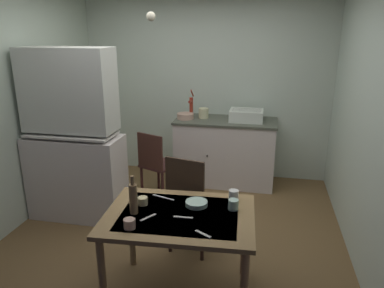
{
  "coord_description": "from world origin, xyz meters",
  "views": [
    {
      "loc": [
        0.87,
        -3.31,
        2.1
      ],
      "look_at": [
        0.18,
        0.03,
        1.01
      ],
      "focal_mm": 34.15,
      "sensor_mm": 36.0,
      "label": 1
    }
  ],
  "objects_px": {
    "chair_by_counter": "(157,163)",
    "glass_bottle": "(133,198)",
    "mixing_bowl_counter": "(185,116)",
    "chair_far_side": "(190,203)",
    "hutch_cabinet": "(74,142)",
    "teacup_mint": "(129,224)",
    "sink_basin": "(246,115)",
    "serving_bowl_wide": "(196,203)",
    "hand_pump": "(191,106)",
    "dining_table": "(180,225)"
  },
  "relations": [
    {
      "from": "chair_by_counter",
      "to": "glass_bottle",
      "type": "distance_m",
      "value": 1.85
    },
    {
      "from": "glass_bottle",
      "to": "mixing_bowl_counter",
      "type": "bearing_deg",
      "value": 93.27
    },
    {
      "from": "chair_by_counter",
      "to": "mixing_bowl_counter",
      "type": "bearing_deg",
      "value": 70.15
    },
    {
      "from": "chair_far_side",
      "to": "chair_by_counter",
      "type": "height_order",
      "value": "chair_far_side"
    },
    {
      "from": "hutch_cabinet",
      "to": "teacup_mint",
      "type": "relative_size",
      "value": 23.26
    },
    {
      "from": "hutch_cabinet",
      "to": "glass_bottle",
      "type": "relative_size",
      "value": 6.26
    },
    {
      "from": "teacup_mint",
      "to": "glass_bottle",
      "type": "xyz_separation_m",
      "value": [
        -0.05,
        0.22,
        0.09
      ]
    },
    {
      "from": "sink_basin",
      "to": "serving_bowl_wide",
      "type": "distance_m",
      "value": 2.26
    },
    {
      "from": "hand_pump",
      "to": "serving_bowl_wide",
      "type": "relative_size",
      "value": 2.21
    },
    {
      "from": "chair_by_counter",
      "to": "serving_bowl_wide",
      "type": "distance_m",
      "value": 1.78
    },
    {
      "from": "serving_bowl_wide",
      "to": "hand_pump",
      "type": "bearing_deg",
      "value": 102.85
    },
    {
      "from": "serving_bowl_wide",
      "to": "chair_by_counter",
      "type": "bearing_deg",
      "value": 117.69
    },
    {
      "from": "mixing_bowl_counter",
      "to": "hutch_cabinet",
      "type": "bearing_deg",
      "value": -127.99
    },
    {
      "from": "dining_table",
      "to": "chair_far_side",
      "type": "xyz_separation_m",
      "value": [
        -0.06,
        0.64,
        -0.14
      ]
    },
    {
      "from": "mixing_bowl_counter",
      "to": "serving_bowl_wide",
      "type": "relative_size",
      "value": 1.3
    },
    {
      "from": "mixing_bowl_counter",
      "to": "serving_bowl_wide",
      "type": "bearing_deg",
      "value": -75.11
    },
    {
      "from": "glass_bottle",
      "to": "hutch_cabinet",
      "type": "bearing_deg",
      "value": 134.37
    },
    {
      "from": "sink_basin",
      "to": "serving_bowl_wide",
      "type": "xyz_separation_m",
      "value": [
        -0.24,
        -2.24,
        -0.22
      ]
    },
    {
      "from": "dining_table",
      "to": "teacup_mint",
      "type": "bearing_deg",
      "value": -136.56
    },
    {
      "from": "hutch_cabinet",
      "to": "dining_table",
      "type": "height_order",
      "value": "hutch_cabinet"
    },
    {
      "from": "teacup_mint",
      "to": "sink_basin",
      "type": "bearing_deg",
      "value": 76.57
    },
    {
      "from": "sink_basin",
      "to": "teacup_mint",
      "type": "distance_m",
      "value": 2.76
    },
    {
      "from": "hutch_cabinet",
      "to": "teacup_mint",
      "type": "distance_m",
      "value": 1.8
    },
    {
      "from": "hand_pump",
      "to": "chair_far_side",
      "type": "height_order",
      "value": "hand_pump"
    },
    {
      "from": "dining_table",
      "to": "serving_bowl_wide",
      "type": "height_order",
      "value": "serving_bowl_wide"
    },
    {
      "from": "chair_far_side",
      "to": "chair_by_counter",
      "type": "distance_m",
      "value": 1.26
    },
    {
      "from": "chair_by_counter",
      "to": "serving_bowl_wide",
      "type": "bearing_deg",
      "value": -62.31
    },
    {
      "from": "sink_basin",
      "to": "teacup_mint",
      "type": "relative_size",
      "value": 5.34
    },
    {
      "from": "serving_bowl_wide",
      "to": "teacup_mint",
      "type": "xyz_separation_m",
      "value": [
        -0.4,
        -0.44,
        0.02
      ]
    },
    {
      "from": "mixing_bowl_counter",
      "to": "chair_far_side",
      "type": "relative_size",
      "value": 0.23
    },
    {
      "from": "chair_far_side",
      "to": "serving_bowl_wide",
      "type": "distance_m",
      "value": 0.56
    },
    {
      "from": "sink_basin",
      "to": "hand_pump",
      "type": "relative_size",
      "value": 1.13
    },
    {
      "from": "hand_pump",
      "to": "serving_bowl_wide",
      "type": "distance_m",
      "value": 2.36
    },
    {
      "from": "chair_far_side",
      "to": "chair_by_counter",
      "type": "bearing_deg",
      "value": 121.49
    },
    {
      "from": "chair_by_counter",
      "to": "serving_bowl_wide",
      "type": "height_order",
      "value": "chair_by_counter"
    },
    {
      "from": "mixing_bowl_counter",
      "to": "teacup_mint",
      "type": "distance_m",
      "value": 2.64
    },
    {
      "from": "serving_bowl_wide",
      "to": "glass_bottle",
      "type": "height_order",
      "value": "glass_bottle"
    },
    {
      "from": "dining_table",
      "to": "glass_bottle",
      "type": "bearing_deg",
      "value": -169.89
    },
    {
      "from": "mixing_bowl_counter",
      "to": "chair_far_side",
      "type": "bearing_deg",
      "value": -76.04
    },
    {
      "from": "dining_table",
      "to": "chair_by_counter",
      "type": "xyz_separation_m",
      "value": [
        -0.71,
        1.71,
        -0.18
      ]
    },
    {
      "from": "hutch_cabinet",
      "to": "chair_far_side",
      "type": "relative_size",
      "value": 1.93
    },
    {
      "from": "mixing_bowl_counter",
      "to": "chair_by_counter",
      "type": "xyz_separation_m",
      "value": [
        -0.23,
        -0.64,
        -0.47
      ]
    },
    {
      "from": "sink_basin",
      "to": "glass_bottle",
      "type": "xyz_separation_m",
      "value": [
        -0.69,
        -2.46,
        -0.11
      ]
    },
    {
      "from": "sink_basin",
      "to": "chair_far_side",
      "type": "distance_m",
      "value": 1.87
    },
    {
      "from": "mixing_bowl_counter",
      "to": "dining_table",
      "type": "xyz_separation_m",
      "value": [
        0.48,
        -2.35,
        -0.29
      ]
    },
    {
      "from": "sink_basin",
      "to": "mixing_bowl_counter",
      "type": "relative_size",
      "value": 1.92
    },
    {
      "from": "serving_bowl_wide",
      "to": "glass_bottle",
      "type": "relative_size",
      "value": 0.58
    },
    {
      "from": "serving_bowl_wide",
      "to": "sink_basin",
      "type": "bearing_deg",
      "value": 83.79
    },
    {
      "from": "dining_table",
      "to": "chair_by_counter",
      "type": "relative_size",
      "value": 1.34
    },
    {
      "from": "chair_far_side",
      "to": "chair_by_counter",
      "type": "relative_size",
      "value": 1.13
    }
  ]
}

